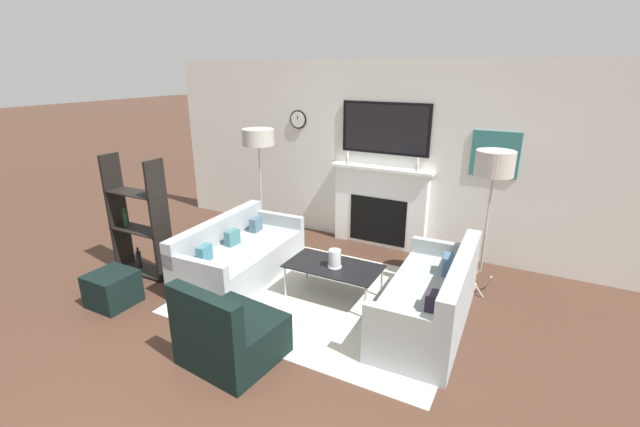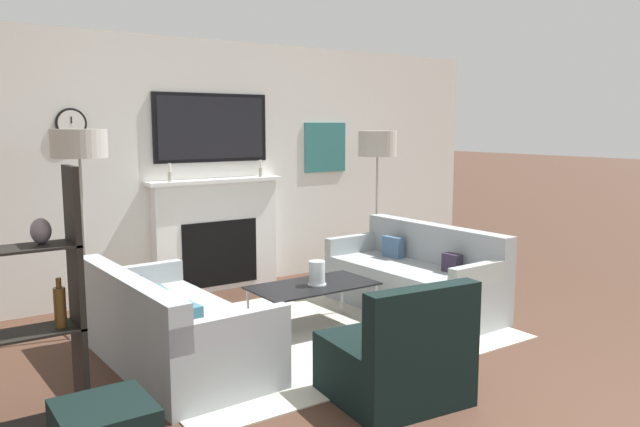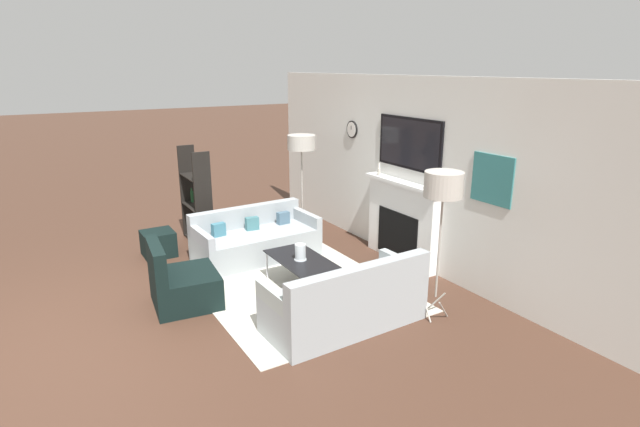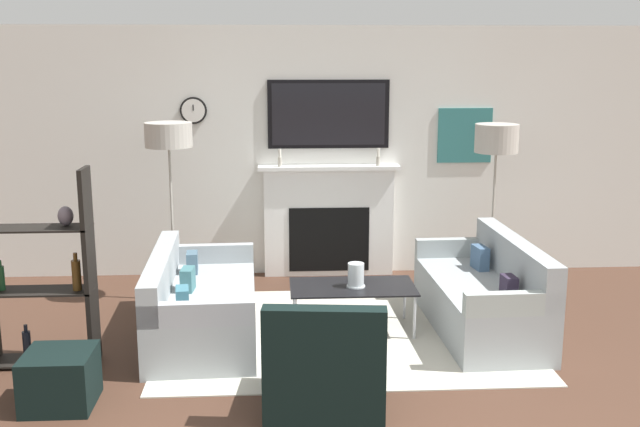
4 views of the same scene
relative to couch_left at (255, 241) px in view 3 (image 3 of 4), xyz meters
The scene contains 12 objects.
ground_plane 2.91m from the couch_left, 64.51° to the right, with size 60.00×60.00×0.00m, color #432A1F.
fireplace_wall 2.49m from the couch_left, 56.88° to the left, with size 7.50×0.28×2.70m.
area_rug 1.27m from the couch_left, ahead, with size 3.11×2.39×0.01m.
couch_left is the anchor object (origin of this frame).
couch_right 2.49m from the couch_left, ahead, with size 0.83×1.82×0.82m.
armchair 1.74m from the couch_left, 54.88° to the right, with size 0.87×0.84×0.82m.
coffee_table 1.34m from the couch_left, ahead, with size 1.10×0.59×0.41m.
hurricane_candle 1.38m from the couch_left, ahead, with size 0.16×0.16×0.21m.
floor_lamp_left 1.73m from the couch_left, 108.74° to the left, with size 0.45×0.45×1.77m.
floor_lamp_right 3.28m from the couch_left, 19.66° to the left, with size 0.42×0.42×1.74m.
shelf_unit 1.35m from the couch_left, 155.87° to the right, with size 0.83×0.28×1.56m.
ottoman 1.51m from the couch_left, 123.68° to the right, with size 0.47×0.47×0.39m.
Camera 3 is at (5.41, -0.23, 2.82)m, focal length 28.00 mm.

